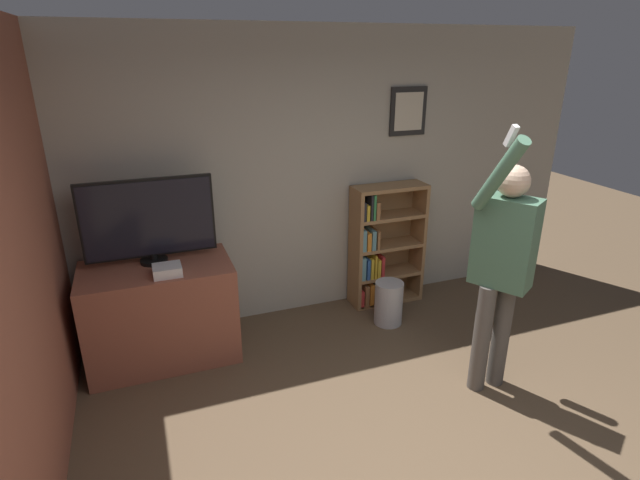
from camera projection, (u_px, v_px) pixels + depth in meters
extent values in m
cube|color=#B2AD9E|center=(297.00, 178.00, 4.68)|extent=(6.10, 0.06, 2.70)
cube|color=black|center=(408.00, 111.00, 4.80)|extent=(0.38, 0.02, 0.46)
cube|color=beige|center=(409.00, 112.00, 4.79)|extent=(0.30, 0.01, 0.36)
cube|color=#93513D|center=(21.00, 266.00, 2.79)|extent=(0.06, 4.30, 2.70)
cube|color=#93513D|center=(161.00, 313.00, 4.17)|extent=(1.20, 0.68, 0.84)
cylinder|color=black|center=(154.00, 260.00, 4.10)|extent=(0.22, 0.22, 0.03)
cylinder|color=black|center=(154.00, 256.00, 4.09)|extent=(0.06, 0.06, 0.05)
cube|color=black|center=(149.00, 218.00, 3.97)|extent=(1.03, 0.04, 0.64)
cube|color=black|center=(149.00, 219.00, 3.95)|extent=(0.99, 0.01, 0.61)
cube|color=white|center=(167.00, 270.00, 3.86)|extent=(0.22, 0.19, 0.08)
cube|color=#997047|center=(355.00, 250.00, 4.95)|extent=(0.04, 0.28, 1.24)
cube|color=#997047|center=(418.00, 240.00, 5.18)|extent=(0.04, 0.28, 1.24)
cube|color=#997047|center=(381.00, 240.00, 5.18)|extent=(0.75, 0.01, 1.24)
cube|color=#997047|center=(384.00, 298.00, 5.28)|extent=(0.67, 0.28, 0.04)
cube|color=#997047|center=(386.00, 273.00, 5.17)|extent=(0.67, 0.28, 0.04)
cube|color=#997047|center=(387.00, 245.00, 5.06)|extent=(0.67, 0.28, 0.04)
cube|color=#997047|center=(389.00, 216.00, 4.95)|extent=(0.67, 0.28, 0.04)
cube|color=#997047|center=(390.00, 187.00, 4.85)|extent=(0.67, 0.28, 0.04)
cube|color=red|center=(358.00, 296.00, 5.13)|extent=(0.04, 0.24, 0.19)
cube|color=#99663D|center=(362.00, 292.00, 5.14)|extent=(0.04, 0.27, 0.23)
cube|color=orange|center=(368.00, 292.00, 5.13)|extent=(0.04, 0.20, 0.24)
cube|color=#232328|center=(372.00, 292.00, 5.15)|extent=(0.02, 0.20, 0.23)
cube|color=#5B8E99|center=(360.00, 266.00, 4.99)|extent=(0.04, 0.21, 0.24)
cube|color=#2D569E|center=(364.00, 266.00, 5.02)|extent=(0.03, 0.22, 0.21)
cube|color=gold|center=(367.00, 265.00, 5.05)|extent=(0.03, 0.26, 0.21)
cube|color=gold|center=(372.00, 264.00, 5.03)|extent=(0.02, 0.21, 0.24)
cube|color=gold|center=(375.00, 266.00, 5.06)|extent=(0.03, 0.22, 0.19)
cube|color=red|center=(378.00, 264.00, 5.07)|extent=(0.03, 0.23, 0.22)
cube|color=#5B8E99|center=(360.00, 238.00, 4.89)|extent=(0.04, 0.22, 0.22)
cube|color=orange|center=(365.00, 239.00, 4.91)|extent=(0.04, 0.21, 0.18)
cube|color=#5B8E99|center=(369.00, 237.00, 4.94)|extent=(0.04, 0.26, 0.20)
cube|color=#99663D|center=(374.00, 238.00, 4.94)|extent=(0.03, 0.22, 0.19)
cube|color=#232328|center=(361.00, 210.00, 4.77)|extent=(0.02, 0.20, 0.18)
cube|color=gold|center=(364.00, 211.00, 4.79)|extent=(0.03, 0.21, 0.15)
cube|color=#232328|center=(366.00, 205.00, 4.81)|extent=(0.02, 0.27, 0.25)
cube|color=#338447|center=(370.00, 205.00, 4.80)|extent=(0.02, 0.23, 0.25)
cube|color=#99663D|center=(374.00, 209.00, 4.82)|extent=(0.04, 0.20, 0.17)
cylinder|color=#56514C|center=(482.00, 338.00, 3.77)|extent=(0.13, 0.13, 0.88)
cylinder|color=#56514C|center=(501.00, 334.00, 3.83)|extent=(0.13, 0.13, 0.88)
cube|color=#477056|center=(505.00, 242.00, 3.52)|extent=(0.40, 0.46, 0.66)
sphere|color=beige|center=(514.00, 181.00, 3.36)|extent=(0.22, 0.22, 0.22)
cylinder|color=#477056|center=(531.00, 240.00, 3.60)|extent=(0.09, 0.09, 0.61)
cylinder|color=#477056|center=(499.00, 175.00, 3.15)|extent=(0.09, 0.42, 0.55)
cube|color=white|center=(511.00, 136.00, 3.00)|extent=(0.04, 0.09, 0.14)
cylinder|color=#B7B7BC|center=(389.00, 303.00, 4.77)|extent=(0.27, 0.27, 0.43)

